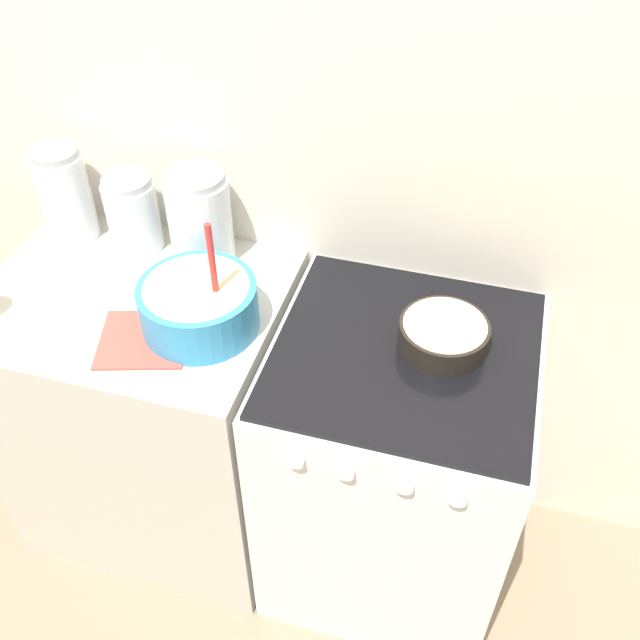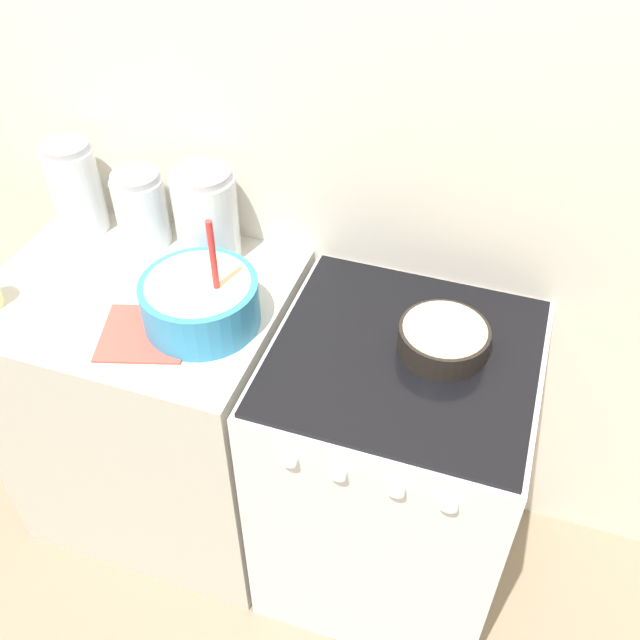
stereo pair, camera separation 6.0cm
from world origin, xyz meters
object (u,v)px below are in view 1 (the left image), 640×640
mixing_bowl (199,304)px  storage_jar_middle (134,218)px  stove (393,466)px  storage_jar_right (201,223)px  storage_jar_left (67,200)px  baking_pan (444,334)px

mixing_bowl → storage_jar_middle: 0.40m
stove → storage_jar_middle: size_ratio=4.29×
storage_jar_right → storage_jar_middle: bearing=180.0°
stove → storage_jar_left: (-1.01, 0.21, 0.58)m
baking_pan → storage_jar_left: storage_jar_left is taller
storage_jar_left → mixing_bowl: bearing=-27.5°
storage_jar_left → stove: bearing=-11.8°
baking_pan → storage_jar_left: bearing=171.2°
storage_jar_middle → storage_jar_right: bearing=0.0°
stove → storage_jar_right: size_ratio=3.53×
stove → storage_jar_left: 1.18m
storage_jar_left → storage_jar_middle: bearing=0.0°
storage_jar_left → storage_jar_middle: size_ratio=1.24×
mixing_bowl → storage_jar_right: 0.28m
storage_jar_left → storage_jar_middle: storage_jar_left is taller
storage_jar_right → mixing_bowl: bearing=-69.0°
stove → mixing_bowl: (-0.50, -0.05, 0.53)m
storage_jar_right → baking_pan: bearing=-13.8°
storage_jar_left → storage_jar_right: storage_jar_left is taller
mixing_bowl → storage_jar_right: mixing_bowl is taller
baking_pan → mixing_bowl: bearing=-171.0°
baking_pan → storage_jar_right: bearing=166.2°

